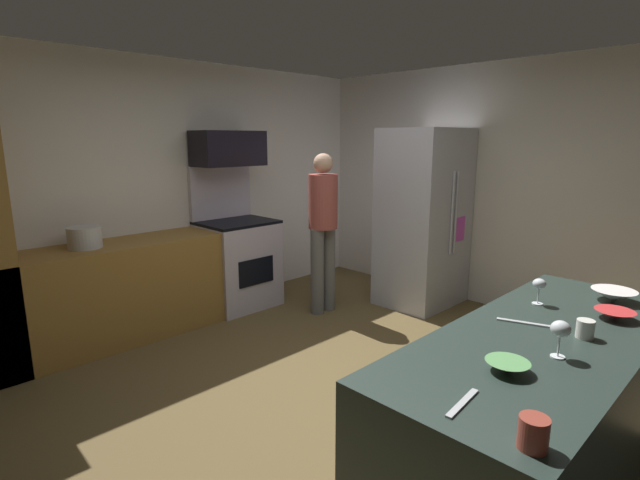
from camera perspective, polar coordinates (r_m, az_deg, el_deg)
The scene contains 19 objects.
ground_plane at distance 3.76m, azimuth 1.91°, elevation -16.99°, with size 5.20×4.80×0.02m, color brown.
wall_back at distance 5.21m, azimuth -17.16°, elevation 5.83°, with size 5.20×0.12×2.60m, color silver.
wall_right at distance 5.45m, azimuth 20.77°, elevation 5.84°, with size 0.12×4.80×2.60m, color silver.
lower_cabinet_run at distance 4.69m, azimuth -24.20°, elevation -5.98°, with size 2.40×0.60×0.90m, color olive.
oven_range at distance 5.29m, azimuth -9.89°, elevation -2.35°, with size 0.76×0.65×1.53m.
microwave at distance 5.20m, azimuth -10.92°, elevation 10.73°, with size 0.74×0.38×0.37m, color black.
refrigerator at distance 5.34m, azimuth 12.26°, elevation 2.58°, with size 0.88×0.74×1.93m.
person_cook at distance 4.93m, azimuth 0.37°, elevation 1.81°, with size 0.31×0.30×1.67m.
counter_island at distance 2.76m, azimuth 24.63°, elevation -18.84°, with size 2.10×0.80×0.90m, color #26342E.
mixing_bowl_large at distance 3.23m, azimuth 31.74°, elevation -5.68°, with size 0.24×0.24×0.07m, color white.
mixing_bowl_small at distance 2.11m, azimuth 21.53°, elevation -13.92°, with size 0.18×0.18×0.04m, color #5D9C5A.
mixing_bowl_prep at distance 2.93m, azimuth 31.82°, elevation -7.62°, with size 0.19×0.19×0.05m, color red.
wine_glass_near at distance 2.95m, azimuth 24.80°, elevation -4.95°, with size 0.07×0.07×0.15m.
wine_glass_mid at distance 2.29m, azimuth 26.88°, elevation -9.63°, with size 0.08×0.08×0.17m.
mug_coffee at distance 1.67m, azimuth 24.22°, elevation -20.36°, with size 0.09×0.09×0.10m, color brown.
mug_tea at distance 2.59m, azimuth 29.20°, elevation -9.29°, with size 0.08×0.08×0.09m, color silver.
knife_chef at distance 2.65m, azimuth 23.57°, elevation -9.13°, with size 0.29×0.02×0.01m, color #B7BABF.
knife_paring at distance 1.84m, azimuth 16.71°, elevation -18.22°, with size 0.23×0.02×0.01m, color #B7BABF.
stock_pot at distance 4.52m, azimuth -26.40°, elevation 0.27°, with size 0.28×0.28×0.18m, color #BCBCBA.
Camera 1 is at (-2.40, -2.25, 1.82)m, focal length 26.69 mm.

